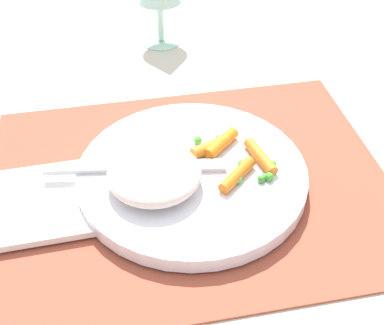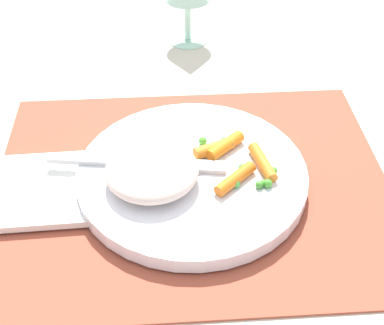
{
  "view_description": "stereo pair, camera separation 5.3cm",
  "coord_description": "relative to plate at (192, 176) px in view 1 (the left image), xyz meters",
  "views": [
    {
      "loc": [
        -0.08,
        -0.42,
        0.4
      ],
      "look_at": [
        0.0,
        0.0,
        0.03
      ],
      "focal_mm": 50.2,
      "sensor_mm": 36.0,
      "label": 1
    },
    {
      "loc": [
        -0.03,
        -0.42,
        0.4
      ],
      "look_at": [
        0.0,
        0.0,
        0.03
      ],
      "focal_mm": 50.2,
      "sensor_mm": 36.0,
      "label": 2
    }
  ],
  "objects": [
    {
      "name": "fork",
      "position": [
        -0.04,
        0.01,
        0.01
      ],
      "size": [
        0.19,
        0.04,
        0.01
      ],
      "color": "silver",
      "rests_on": "plate"
    },
    {
      "name": "plate",
      "position": [
        0.0,
        0.0,
        0.0
      ],
      "size": [
        0.25,
        0.25,
        0.02
      ],
      "primitive_type": "cylinder",
      "color": "white",
      "rests_on": "placemat"
    },
    {
      "name": "pea_scatter",
      "position": [
        0.05,
        -0.01,
        0.01
      ],
      "size": [
        0.08,
        0.08,
        0.01
      ],
      "color": "green",
      "rests_on": "plate"
    },
    {
      "name": "placemat",
      "position": [
        0.0,
        0.0,
        -0.01
      ],
      "size": [
        0.43,
        0.34,
        0.01
      ],
      "primitive_type": "cube",
      "color": "#9E4733",
      "rests_on": "ground_plane"
    },
    {
      "name": "ground_plane",
      "position": [
        0.0,
        0.0,
        -0.01
      ],
      "size": [
        2.4,
        2.4,
        0.0
      ],
      "primitive_type": "plane",
      "color": "beige"
    },
    {
      "name": "napkin",
      "position": [
        -0.16,
        -0.01,
        -0.0
      ],
      "size": [
        0.1,
        0.11,
        0.01
      ],
      "primitive_type": "cube",
      "rotation": [
        0.0,
        0.0,
        0.03
      ],
      "color": "white",
      "rests_on": "placemat"
    },
    {
      "name": "carrot_portion",
      "position": [
        0.05,
        0.01,
        0.02
      ],
      "size": [
        0.08,
        0.1,
        0.01
      ],
      "color": "orange",
      "rests_on": "plate"
    },
    {
      "name": "rice_mound",
      "position": [
        -0.04,
        -0.02,
        0.02
      ],
      "size": [
        0.1,
        0.1,
        0.03
      ],
      "primitive_type": "ellipsoid",
      "color": "beige",
      "rests_on": "plate"
    }
  ]
}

